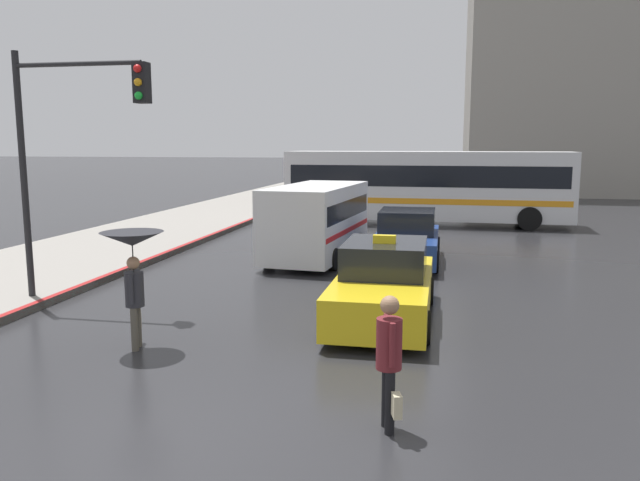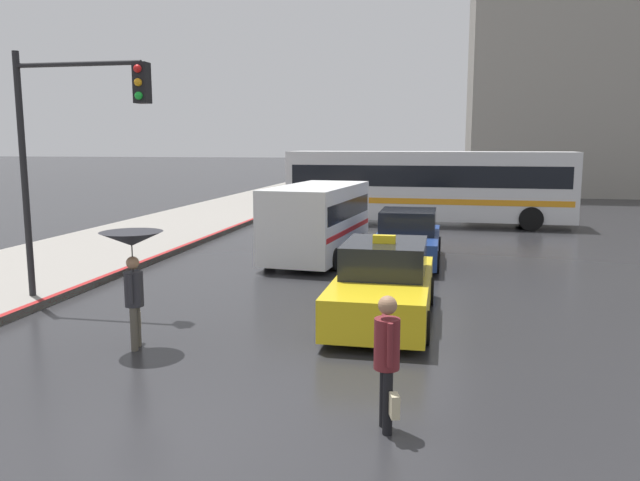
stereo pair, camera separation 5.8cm
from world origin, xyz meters
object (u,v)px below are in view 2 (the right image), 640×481
taxi (384,285)px  sedan_red (407,239)px  pedestrian_man (387,354)px  traffic_light (72,132)px  pedestrian_with_umbrella (132,255)px  ambulance_van (317,218)px  city_bus (427,184)px

taxi → sedan_red: 6.19m
pedestrian_man → traffic_light: 8.82m
pedestrian_with_umbrella → pedestrian_man: size_ratio=1.20×
pedestrian_man → traffic_light: size_ratio=0.31×
ambulance_van → pedestrian_with_umbrella: 8.92m
ambulance_van → sedan_red: bearing=-174.1°
city_bus → pedestrian_man: city_bus is taller
ambulance_van → traffic_light: (-3.86, -6.44, 2.47)m
taxi → pedestrian_man: 4.92m
pedestrian_man → traffic_light: (-6.99, 4.62, 2.74)m
taxi → traffic_light: traffic_light is taller
taxi → pedestrian_with_umbrella: pedestrian_with_umbrella is taller
sedan_red → pedestrian_man: 11.09m
city_bus → traffic_light: 17.13m
sedan_red → ambulance_van: 2.76m
city_bus → pedestrian_man: bearing=2.1°
city_bus → traffic_light: size_ratio=2.26×
taxi → pedestrian_man: (0.52, -4.89, 0.27)m
sedan_red → traffic_light: traffic_light is taller
ambulance_van → traffic_light: size_ratio=0.98×
taxi → sedan_red: size_ratio=1.03×
sedan_red → pedestrian_man: (0.44, -11.07, 0.28)m
sedan_red → traffic_light: size_ratio=0.81×
pedestrian_man → taxi: bearing=170.3°
city_bus → pedestrian_man: size_ratio=7.19×
traffic_light → ambulance_van: bearing=59.1°
sedan_red → pedestrian_with_umbrella: pedestrian_with_umbrella is taller
traffic_light → taxi: bearing=2.4°
sedan_red → taxi: bearing=89.2°
city_bus → sedan_red: bearing=-0.1°
pedestrian_with_umbrella → pedestrian_man: pedestrian_with_umbrella is taller
taxi → ambulance_van: (-2.62, 6.17, 0.55)m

